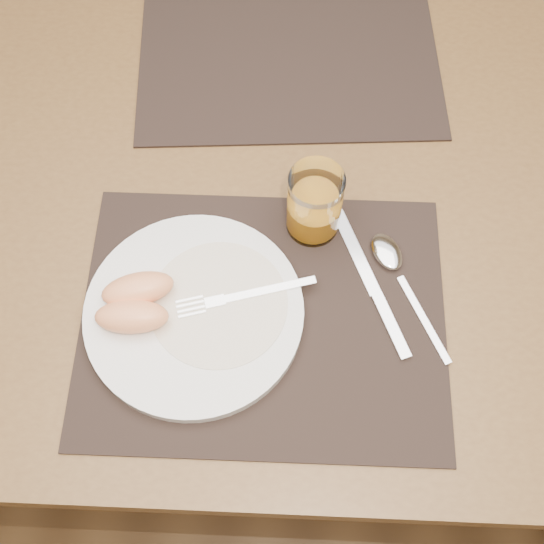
{
  "coord_description": "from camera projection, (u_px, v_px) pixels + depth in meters",
  "views": [
    {
      "loc": [
        0.02,
        -0.54,
        1.54
      ],
      "look_at": [
        0.01,
        -0.17,
        0.77
      ],
      "focal_mm": 45.0,
      "sensor_mm": 36.0,
      "label": 1
    }
  ],
  "objects": [
    {
      "name": "ground",
      "position": [
        272.0,
        351.0,
        1.62
      ],
      "size": [
        5.0,
        5.0,
        0.0
      ],
      "primitive_type": "plane",
      "color": "brown",
      "rests_on": "ground"
    },
    {
      "name": "grapefruit_wedges",
      "position": [
        135.0,
        303.0,
        0.81
      ],
      "size": [
        0.1,
        0.09,
        0.04
      ],
      "color": "#FCA367",
      "rests_on": "plate"
    },
    {
      "name": "placemat_far",
      "position": [
        288.0,
        50.0,
        1.04
      ],
      "size": [
        0.47,
        0.38,
        0.0
      ],
      "primitive_type": "cube",
      "rotation": [
        0.0,
        0.0,
        0.07
      ],
      "color": "black",
      "rests_on": "table"
    },
    {
      "name": "plate",
      "position": [
        194.0,
        313.0,
        0.84
      ],
      "size": [
        0.27,
        0.27,
        0.02
      ],
      "primitive_type": "cylinder",
      "color": "white",
      "rests_on": "placemat_near"
    },
    {
      "name": "fork",
      "position": [
        234.0,
        298.0,
        0.83
      ],
      "size": [
        0.17,
        0.06,
        0.0
      ],
      "color": "silver",
      "rests_on": "plate"
    },
    {
      "name": "plate_dressing",
      "position": [
        219.0,
        303.0,
        0.83
      ],
      "size": [
        0.17,
        0.17,
        0.0
      ],
      "color": "white",
      "rests_on": "plate"
    },
    {
      "name": "spoon",
      "position": [
        392.0,
        261.0,
        0.87
      ],
      "size": [
        0.1,
        0.18,
        0.01
      ],
      "color": "silver",
      "rests_on": "placemat_near"
    },
    {
      "name": "placemat_near",
      "position": [
        263.0,
        318.0,
        0.84
      ],
      "size": [
        0.45,
        0.35,
        0.0
      ],
      "primitive_type": "cube",
      "rotation": [
        0.0,
        0.0,
        0.0
      ],
      "color": "black",
      "rests_on": "table"
    },
    {
      "name": "knife",
      "position": [
        376.0,
        294.0,
        0.85
      ],
      "size": [
        0.1,
        0.21,
        0.01
      ],
      "color": "silver",
      "rests_on": "placemat_near"
    },
    {
      "name": "table",
      "position": [
        272.0,
        203.0,
        1.02
      ],
      "size": [
        1.4,
        0.9,
        0.75
      ],
      "color": "brown",
      "rests_on": "ground"
    },
    {
      "name": "juice_glass",
      "position": [
        314.0,
        206.0,
        0.86
      ],
      "size": [
        0.07,
        0.07,
        0.11
      ],
      "color": "white",
      "rests_on": "placemat_near"
    }
  ]
}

